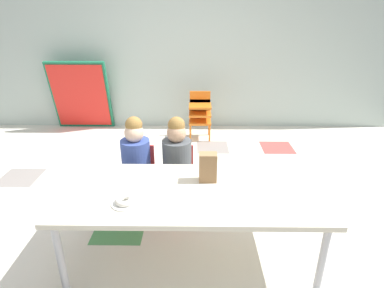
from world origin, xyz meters
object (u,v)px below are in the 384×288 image
Objects in this scene: paper_plate_near_edge at (125,203)px; folded_activity_table at (81,96)px; donut_powdered_on_plate at (125,200)px; paper_bag_brown at (208,167)px; kid_chair_orange_stack at (200,112)px; seated_child_middle_seat at (177,156)px; seated_child_near_camera at (136,156)px; craft_table at (191,196)px.

folded_activity_table is at bearing 113.71° from paper_plate_near_edge.
folded_activity_table is at bearing 113.71° from donut_powdered_on_plate.
paper_bag_brown is at bearing -55.21° from folded_activity_table.
paper_plate_near_edge is at bearing -66.29° from folded_activity_table.
folded_activity_table is 6.04× the size of paper_plate_near_edge.
folded_activity_table is 3.31m from paper_bag_brown.
folded_activity_table is (-1.86, 0.35, 0.14)m from kid_chair_orange_stack.
donut_powdered_on_plate reaches higher than paper_plate_near_edge.
seated_child_middle_seat is 1.35× the size of kid_chair_orange_stack.
folded_activity_table is at bearing 124.79° from paper_bag_brown.
seated_child_middle_seat reaches higher than kid_chair_orange_stack.
seated_child_middle_seat is at bearing 117.62° from paper_bag_brown.
seated_child_near_camera is at bearing -107.71° from kid_chair_orange_stack.
paper_bag_brown is 0.65m from donut_powdered_on_plate.
seated_child_middle_seat reaches higher than donut_powdered_on_plate.
paper_bag_brown is at bearing 30.08° from paper_plate_near_edge.
kid_chair_orange_stack is 1.90m from folded_activity_table.
seated_child_middle_seat is at bearing -53.76° from folded_activity_table.
seated_child_near_camera is 5.10× the size of paper_plate_near_edge.
craft_table is 0.24m from paper_bag_brown.
kid_chair_orange_stack is at bearing 78.98° from paper_plate_near_edge.
donut_powdered_on_plate is at bearing 0.00° from paper_plate_near_edge.
seated_child_near_camera reaches higher than donut_powdered_on_plate.
seated_child_middle_seat is (-0.14, 0.64, 0.01)m from craft_table.
kid_chair_orange_stack is 2.74m from paper_plate_near_edge.
paper_plate_near_edge is (-0.43, -0.18, 0.05)m from craft_table.
folded_activity_table reaches higher than donut_powdered_on_plate.
paper_plate_near_edge is (-0.55, -0.32, -0.11)m from paper_bag_brown.
folded_activity_table reaches higher than seated_child_middle_seat.
donut_powdered_on_plate is (-0.52, -2.69, 0.22)m from kid_chair_orange_stack.
paper_plate_near_edge is at bearing -149.92° from paper_bag_brown.
paper_bag_brown is (0.63, -0.49, 0.14)m from seated_child_near_camera.
seated_child_middle_seat is 0.84× the size of folded_activity_table.
seated_child_near_camera is 2.56m from folded_activity_table.
seated_child_near_camera is 0.84× the size of folded_activity_table.
craft_table is 2.02× the size of seated_child_near_camera.
donut_powdered_on_plate reaches higher than craft_table.
paper_plate_near_edge is (-0.52, -2.69, 0.20)m from kid_chair_orange_stack.
kid_chair_orange_stack is at bearing 72.29° from seated_child_near_camera.
paper_plate_near_edge is (1.33, -3.04, 0.05)m from folded_activity_table.
donut_powdered_on_plate is (0.07, -0.82, 0.06)m from seated_child_near_camera.
paper_plate_near_edge is at bearing -101.02° from kid_chair_orange_stack.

